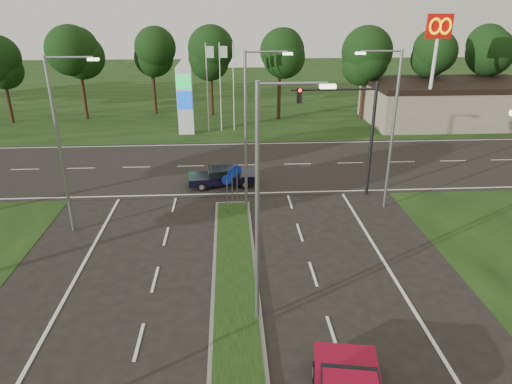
{
  "coord_description": "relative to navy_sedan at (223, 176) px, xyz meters",
  "views": [
    {
      "loc": [
        -0.11,
        -8.22,
        11.2
      ],
      "look_at": [
        1.21,
        13.43,
        2.2
      ],
      "focal_mm": 32.0,
      "sensor_mm": 36.0,
      "label": 1
    }
  ],
  "objects": [
    {
      "name": "gas_pylon",
      "position": [
        -3.2,
        13.05,
        2.55
      ],
      "size": [
        5.8,
        1.26,
        8.0
      ],
      "color": "silver",
      "rests_on": "ground"
    },
    {
      "name": "median_signs",
      "position": [
        0.59,
        -3.6,
        1.06
      ],
      "size": [
        1.16,
        1.76,
        2.38
      ],
      "color": "gray",
      "rests_on": "ground"
    },
    {
      "name": "traffic_signal",
      "position": [
        7.78,
        -2.01,
        4.0
      ],
      "size": [
        5.1,
        0.42,
        7.0
      ],
      "color": "black",
      "rests_on": "ground"
    },
    {
      "name": "navy_sedan",
      "position": [
        0.0,
        0.0,
        0.0
      ],
      "size": [
        4.54,
        2.18,
        1.21
      ],
      "rotation": [
        0.0,
        0.0,
        1.66
      ],
      "color": "black",
      "rests_on": "ground"
    },
    {
      "name": "streetlight_median_near",
      "position": [
        1.59,
        -14.0,
        4.43
      ],
      "size": [
        2.53,
        0.22,
        9.0
      ],
      "color": "gray",
      "rests_on": "ground"
    },
    {
      "name": "mcdonalds_sign",
      "position": [
        18.59,
        11.97,
        7.34
      ],
      "size": [
        2.2,
        0.47,
        10.4
      ],
      "color": "silver",
      "rests_on": "ground"
    },
    {
      "name": "treeline_far",
      "position": [
        0.69,
        19.93,
        6.18
      ],
      "size": [
        6.0,
        6.0,
        9.9
      ],
      "color": "black",
      "rests_on": "ground"
    },
    {
      "name": "verge_far",
      "position": [
        0.59,
        35.0,
        -0.65
      ],
      "size": [
        160.0,
        50.0,
        0.02
      ],
      "primitive_type": "cube",
      "color": "black",
      "rests_on": "ground"
    },
    {
      "name": "streetlight_right_far",
      "position": [
        9.39,
        -4.0,
        4.43
      ],
      "size": [
        2.53,
        0.22,
        9.0
      ],
      "rotation": [
        0.0,
        0.0,
        3.14
      ],
      "color": "gray",
      "rests_on": "ground"
    },
    {
      "name": "streetlight_left_far",
      "position": [
        -7.71,
        -6.0,
        4.43
      ],
      "size": [
        2.53,
        0.22,
        9.0
      ],
      "color": "gray",
      "rests_on": "ground"
    },
    {
      "name": "commercial_building",
      "position": [
        22.59,
        16.0,
        1.35
      ],
      "size": [
        16.0,
        9.0,
        4.0
      ],
      "primitive_type": "cube",
      "color": "gray",
      "rests_on": "ground"
    },
    {
      "name": "cross_road",
      "position": [
        0.59,
        4.0,
        -0.65
      ],
      "size": [
        160.0,
        12.0,
        0.02
      ],
      "primitive_type": "cube",
      "color": "black",
      "rests_on": "ground"
    },
    {
      "name": "median_kerb",
      "position": [
        0.59,
        -16.0,
        -0.59
      ],
      "size": [
        2.0,
        26.0,
        0.12
      ],
      "primitive_type": "cube",
      "color": "slate",
      "rests_on": "ground"
    },
    {
      "name": "streetlight_median_far",
      "position": [
        1.59,
        -4.0,
        4.43
      ],
      "size": [
        2.53,
        0.22,
        9.0
      ],
      "color": "gray",
      "rests_on": "ground"
    }
  ]
}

